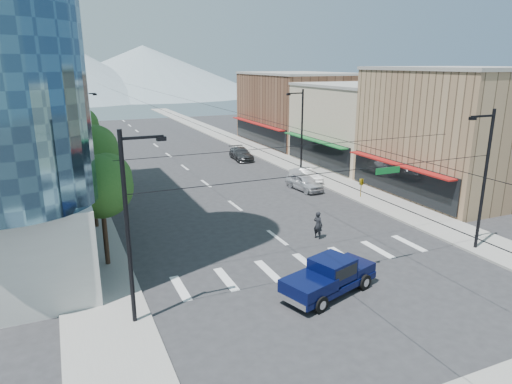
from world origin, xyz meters
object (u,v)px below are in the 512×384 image
pedestrian (318,225)px  pickup_truck (329,276)px  parked_car_near (304,182)px  parked_car_far (241,154)px  parked_car_mid (306,176)px

pedestrian → pickup_truck: bearing=130.0°
parked_car_near → parked_car_far: size_ratio=0.87×
parked_car_near → parked_car_mid: parked_car_near is taller
pedestrian → parked_car_near: bearing=-48.3°
parked_car_mid → parked_car_far: bearing=94.1°
parked_car_near → parked_car_far: bearing=85.0°
pickup_truck → parked_car_mid: (10.46, 20.58, -0.30)m
pedestrian → parked_car_mid: (6.89, 13.62, -0.27)m
pickup_truck → parked_car_near: (8.89, 18.18, -0.23)m
pedestrian → parked_car_far: 27.11m
pickup_truck → pedestrian: 7.82m
pickup_truck → parked_car_near: pickup_truck is taller
pedestrian → parked_car_mid: size_ratio=0.46×
parked_car_mid → pickup_truck: bearing=-120.7°
parked_car_near → parked_car_far: 15.40m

